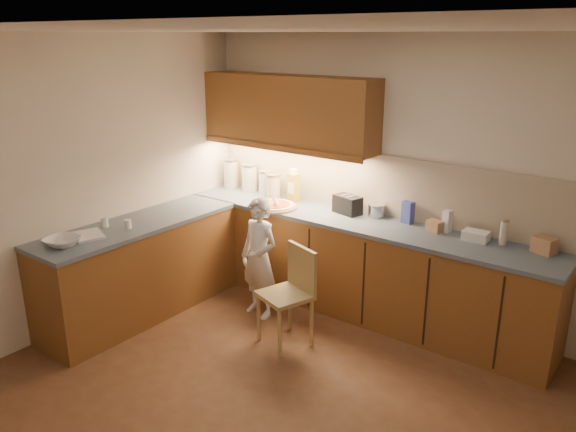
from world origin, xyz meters
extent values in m
plane|color=brown|center=(0.00, 0.00, 0.00)|extent=(4.50, 4.50, 0.00)
cube|color=beige|center=(0.00, 2.00, 1.30)|extent=(4.50, 0.04, 2.60)
cube|color=beige|center=(-2.25, 0.00, 1.30)|extent=(0.04, 4.00, 2.60)
cube|color=white|center=(0.00, 0.00, 2.60)|extent=(4.50, 4.00, 0.04)
cube|color=brown|center=(-0.38, 1.70, 0.44)|extent=(3.75, 0.60, 0.88)
cube|color=brown|center=(-1.95, 0.40, 0.44)|extent=(0.60, 2.00, 0.88)
cube|color=#4C5C6D|center=(-0.37, 1.70, 0.90)|extent=(3.77, 0.62, 0.04)
cube|color=#4C5C6D|center=(-1.95, 0.40, 0.90)|extent=(0.62, 2.02, 0.04)
cube|color=black|center=(-1.90, 1.40, 0.44)|extent=(0.02, 0.01, 0.80)
cube|color=black|center=(-1.30, 1.40, 0.44)|extent=(0.02, 0.01, 0.80)
cube|color=black|center=(-0.70, 1.40, 0.44)|extent=(0.02, 0.01, 0.80)
cube|color=black|center=(-0.10, 1.40, 0.44)|extent=(0.02, 0.01, 0.80)
cube|color=black|center=(0.50, 1.40, 0.44)|extent=(0.02, 0.01, 0.80)
cube|color=black|center=(1.10, 1.40, 0.44)|extent=(0.02, 0.01, 0.80)
cube|color=#B8A78E|center=(-0.38, 1.99, 1.21)|extent=(3.75, 0.02, 0.58)
cube|color=brown|center=(-1.27, 1.82, 1.85)|extent=(1.95, 0.35, 0.70)
cube|color=brown|center=(-1.27, 1.65, 1.50)|extent=(1.95, 0.02, 0.06)
cylinder|color=#A98054|center=(-1.22, 1.53, 0.93)|extent=(0.46, 0.46, 0.02)
cylinder|color=beige|center=(-1.22, 1.53, 0.95)|extent=(0.40, 0.40, 0.02)
cylinder|color=#BF3D19|center=(-1.22, 1.53, 0.96)|extent=(0.32, 0.32, 0.01)
sphere|color=white|center=(-1.17, 1.49, 0.98)|extent=(0.06, 0.06, 0.06)
cylinder|color=white|center=(-1.13, 1.44, 1.01)|extent=(0.08, 0.09, 0.18)
imported|color=white|center=(-1.02, 1.05, 0.58)|extent=(0.45, 0.32, 1.16)
cylinder|color=tan|center=(-0.71, 0.66, 0.22)|extent=(0.03, 0.03, 0.44)
cylinder|color=tan|center=(-0.40, 0.56, 0.22)|extent=(0.03, 0.03, 0.44)
cylinder|color=tan|center=(-0.61, 0.98, 0.22)|extent=(0.03, 0.03, 0.44)
cylinder|color=tan|center=(-0.30, 0.87, 0.22)|extent=(0.03, 0.03, 0.44)
cube|color=tan|center=(-0.51, 0.77, 0.46)|extent=(0.49, 0.49, 0.04)
cube|color=tan|center=(-0.45, 0.93, 0.67)|extent=(0.38, 0.16, 0.39)
imported|color=silver|center=(-1.95, -0.35, 0.95)|extent=(0.34, 0.34, 0.07)
cylinder|color=beige|center=(-2.09, 1.84, 1.08)|extent=(0.16, 0.16, 0.31)
cylinder|color=gray|center=(-2.09, 1.84, 1.24)|extent=(0.17, 0.17, 0.02)
cylinder|color=white|center=(-1.84, 1.87, 1.06)|extent=(0.16, 0.16, 0.28)
cylinder|color=gray|center=(-1.84, 1.87, 1.21)|extent=(0.17, 0.17, 0.02)
cylinder|color=white|center=(-1.60, 1.85, 1.05)|extent=(0.13, 0.13, 0.25)
cylinder|color=tan|center=(-1.60, 1.85, 1.18)|extent=(0.14, 0.14, 0.02)
cylinder|color=beige|center=(-1.47, 1.82, 1.04)|extent=(0.15, 0.15, 0.24)
cylinder|color=gray|center=(-1.47, 1.82, 1.17)|extent=(0.16, 0.16, 0.02)
cube|color=gold|center=(-1.21, 1.84, 1.07)|extent=(0.13, 0.11, 0.29)
cube|color=white|center=(-1.21, 1.84, 1.24)|extent=(0.08, 0.07, 0.05)
cube|color=black|center=(-0.54, 1.82, 1.01)|extent=(0.30, 0.22, 0.18)
cube|color=#A9A9AE|center=(-0.58, 1.82, 1.10)|extent=(0.06, 0.12, 0.00)
cube|color=#A9A9AE|center=(-0.51, 1.81, 1.10)|extent=(0.06, 0.12, 0.00)
cylinder|color=#B4B4B9|center=(-0.27, 1.89, 0.98)|extent=(0.15, 0.15, 0.12)
cylinder|color=#B4B4B9|center=(-0.27, 1.89, 1.04)|extent=(0.16, 0.16, 0.01)
cube|color=#3746A5|center=(0.05, 1.90, 1.02)|extent=(0.12, 0.09, 0.21)
cube|color=#AA7F5B|center=(0.35, 1.83, 0.97)|extent=(0.16, 0.13, 0.10)
cube|color=silver|center=(0.44, 1.88, 1.02)|extent=(0.08, 0.08, 0.20)
cube|color=white|center=(0.72, 1.82, 0.96)|extent=(0.21, 0.15, 0.08)
cylinder|color=silver|center=(0.93, 1.86, 1.02)|extent=(0.06, 0.06, 0.20)
cylinder|color=gray|center=(0.93, 1.86, 1.13)|extent=(0.07, 0.07, 0.01)
cube|color=tan|center=(1.25, 1.87, 0.99)|extent=(0.20, 0.18, 0.13)
cube|color=silver|center=(-1.98, -0.10, 0.93)|extent=(0.35, 0.32, 0.02)
cylinder|color=silver|center=(-2.08, 0.14, 0.96)|extent=(0.07, 0.07, 0.09)
cylinder|color=white|center=(-1.88, 0.25, 0.96)|extent=(0.07, 0.07, 0.08)
camera|label=1|loc=(2.13, -2.68, 2.57)|focal=35.00mm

